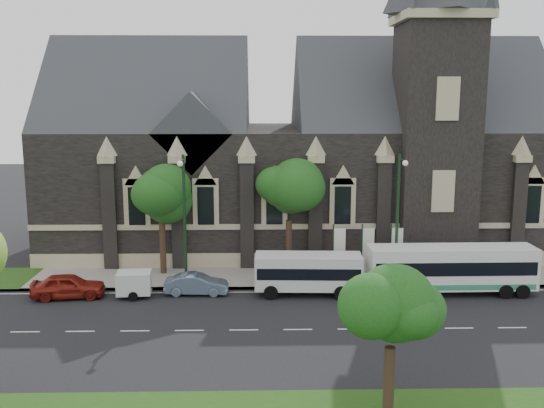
{
  "coord_description": "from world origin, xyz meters",
  "views": [
    {
      "loc": [
        0.85,
        -32.03,
        12.97
      ],
      "look_at": [
        1.7,
        6.0,
        5.98
      ],
      "focal_mm": 40.43,
      "sensor_mm": 36.0,
      "label": 1
    }
  ],
  "objects_px": {
    "box_trailer": "(134,283)",
    "tour_coach": "(452,268)",
    "street_lamp_near": "(398,214)",
    "banner_flag_center": "(366,247)",
    "banner_flag_left": "(337,247)",
    "banner_flag_right": "(395,247)",
    "street_lamp_mid": "(184,215)",
    "tree_walk_right": "(292,194)",
    "tree_walk_left": "(164,196)",
    "tree_park_east": "(395,308)",
    "car_far_red": "(68,286)",
    "sedan": "(197,284)",
    "shuttle_bus": "(309,271)"
  },
  "relations": [
    {
      "from": "banner_flag_left",
      "to": "banner_flag_right",
      "type": "bearing_deg",
      "value": 0.0
    },
    {
      "from": "tree_walk_left",
      "to": "car_far_red",
      "type": "relative_size",
      "value": 1.66
    },
    {
      "from": "banner_flag_right",
      "to": "car_far_red",
      "type": "height_order",
      "value": "banner_flag_right"
    },
    {
      "from": "tree_walk_right",
      "to": "tree_walk_left",
      "type": "height_order",
      "value": "tree_walk_right"
    },
    {
      "from": "banner_flag_left",
      "to": "banner_flag_right",
      "type": "height_order",
      "value": "same"
    },
    {
      "from": "banner_flag_left",
      "to": "tour_coach",
      "type": "xyz_separation_m",
      "value": [
        7.07,
        -3.03,
        -0.67
      ]
    },
    {
      "from": "shuttle_bus",
      "to": "street_lamp_near",
      "type": "bearing_deg",
      "value": 12.78
    },
    {
      "from": "shuttle_bus",
      "to": "sedan",
      "type": "xyz_separation_m",
      "value": [
        -7.27,
        0.18,
        -0.86
      ]
    },
    {
      "from": "street_lamp_mid",
      "to": "banner_flag_left",
      "type": "xyz_separation_m",
      "value": [
        10.29,
        1.91,
        -2.73
      ]
    },
    {
      "from": "tree_walk_left",
      "to": "street_lamp_mid",
      "type": "relative_size",
      "value": 0.85
    },
    {
      "from": "street_lamp_near",
      "to": "street_lamp_mid",
      "type": "relative_size",
      "value": 1.0
    },
    {
      "from": "tree_walk_right",
      "to": "street_lamp_mid",
      "type": "distance_m",
      "value": 8.1
    },
    {
      "from": "banner_flag_left",
      "to": "sedan",
      "type": "height_order",
      "value": "banner_flag_left"
    },
    {
      "from": "banner_flag_left",
      "to": "tour_coach",
      "type": "bearing_deg",
      "value": -23.21
    },
    {
      "from": "tree_park_east",
      "to": "sedan",
      "type": "bearing_deg",
      "value": 121.14
    },
    {
      "from": "banner_flag_center",
      "to": "box_trailer",
      "type": "relative_size",
      "value": 1.27
    },
    {
      "from": "box_trailer",
      "to": "car_far_red",
      "type": "height_order",
      "value": "box_trailer"
    },
    {
      "from": "shuttle_bus",
      "to": "tree_park_east",
      "type": "bearing_deg",
      "value": -79.67
    },
    {
      "from": "street_lamp_mid",
      "to": "tour_coach",
      "type": "distance_m",
      "value": 17.72
    },
    {
      "from": "street_lamp_mid",
      "to": "sedan",
      "type": "xyz_separation_m",
      "value": [
        0.8,
        -0.89,
        -4.44
      ]
    },
    {
      "from": "street_lamp_near",
      "to": "shuttle_bus",
      "type": "distance_m",
      "value": 7.01
    },
    {
      "from": "tree_walk_right",
      "to": "street_lamp_mid",
      "type": "relative_size",
      "value": 0.87
    },
    {
      "from": "tree_park_east",
      "to": "banner_flag_left",
      "type": "bearing_deg",
      "value": 89.65
    },
    {
      "from": "tree_park_east",
      "to": "car_far_red",
      "type": "xyz_separation_m",
      "value": [
        -17.5,
        15.01,
        -3.84
      ]
    },
    {
      "from": "tree_walk_right",
      "to": "banner_flag_center",
      "type": "relative_size",
      "value": 1.95
    },
    {
      "from": "tree_park_east",
      "to": "banner_flag_right",
      "type": "relative_size",
      "value": 1.57
    },
    {
      "from": "street_lamp_near",
      "to": "tour_coach",
      "type": "distance_m",
      "value": 4.9
    },
    {
      "from": "tree_walk_left",
      "to": "banner_flag_right",
      "type": "xyz_separation_m",
      "value": [
        16.08,
        -1.7,
        -3.35
      ]
    },
    {
      "from": "street_lamp_near",
      "to": "banner_flag_center",
      "type": "height_order",
      "value": "street_lamp_near"
    },
    {
      "from": "tree_walk_left",
      "to": "tour_coach",
      "type": "distance_m",
      "value": 20.13
    },
    {
      "from": "banner_flag_center",
      "to": "shuttle_bus",
      "type": "bearing_deg",
      "value": -144.75
    },
    {
      "from": "street_lamp_near",
      "to": "tree_walk_right",
      "type": "bearing_deg",
      "value": 151.94
    },
    {
      "from": "banner_flag_left",
      "to": "sedan",
      "type": "relative_size",
      "value": 0.98
    },
    {
      "from": "tree_park_east",
      "to": "banner_flag_right",
      "type": "bearing_deg",
      "value": 77.35
    },
    {
      "from": "tree_park_east",
      "to": "street_lamp_near",
      "type": "relative_size",
      "value": 0.7
    },
    {
      "from": "street_lamp_near",
      "to": "shuttle_bus",
      "type": "height_order",
      "value": "street_lamp_near"
    },
    {
      "from": "tree_walk_right",
      "to": "shuttle_bus",
      "type": "height_order",
      "value": "tree_walk_right"
    },
    {
      "from": "box_trailer",
      "to": "tour_coach",
      "type": "bearing_deg",
      "value": -3.91
    },
    {
      "from": "shuttle_bus",
      "to": "car_far_red",
      "type": "relative_size",
      "value": 1.51
    },
    {
      "from": "banner_flag_left",
      "to": "banner_flag_right",
      "type": "relative_size",
      "value": 1.0
    },
    {
      "from": "tree_park_east",
      "to": "tree_walk_right",
      "type": "height_order",
      "value": "tree_walk_right"
    },
    {
      "from": "box_trailer",
      "to": "sedan",
      "type": "xyz_separation_m",
      "value": [
        3.93,
        0.47,
        -0.27
      ]
    },
    {
      "from": "street_lamp_mid",
      "to": "box_trailer",
      "type": "distance_m",
      "value": 5.39
    },
    {
      "from": "street_lamp_mid",
      "to": "banner_flag_center",
      "type": "height_order",
      "value": "street_lamp_mid"
    },
    {
      "from": "tree_walk_right",
      "to": "banner_flag_right",
      "type": "relative_size",
      "value": 1.95
    },
    {
      "from": "tree_walk_left",
      "to": "banner_flag_left",
      "type": "distance_m",
      "value": 12.66
    },
    {
      "from": "tour_coach",
      "to": "street_lamp_mid",
      "type": "bearing_deg",
      "value": 175.74
    },
    {
      "from": "tree_park_east",
      "to": "tree_walk_left",
      "type": "distance_m",
      "value": 23.36
    },
    {
      "from": "tree_walk_left",
      "to": "box_trailer",
      "type": "relative_size",
      "value": 2.42
    },
    {
      "from": "tree_park_east",
      "to": "tree_walk_left",
      "type": "relative_size",
      "value": 0.82
    }
  ]
}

